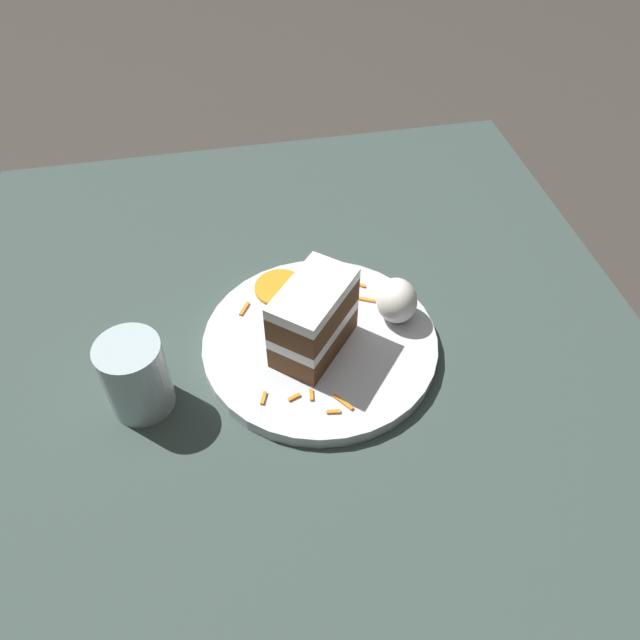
% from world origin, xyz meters
% --- Properties ---
extents(ground_plane, '(6.00, 6.00, 0.00)m').
position_xyz_m(ground_plane, '(0.00, 0.00, 0.00)').
color(ground_plane, '#38332D').
rests_on(ground_plane, ground).
extents(dining_table, '(0.96, 0.83, 0.03)m').
position_xyz_m(dining_table, '(0.00, 0.00, 0.01)').
color(dining_table, '#384742').
rests_on(dining_table, ground).
extents(plate, '(0.28, 0.28, 0.02)m').
position_xyz_m(plate, '(0.02, -0.01, 0.04)').
color(plate, silver).
rests_on(plate, dining_table).
extents(cake_slice, '(0.12, 0.11, 0.09)m').
position_xyz_m(cake_slice, '(0.01, -0.01, 0.09)').
color(cake_slice, brown).
rests_on(cake_slice, plate).
extents(cream_dollop, '(0.05, 0.05, 0.05)m').
position_xyz_m(cream_dollop, '(0.03, -0.11, 0.07)').
color(cream_dollop, white).
rests_on(cream_dollop, plate).
extents(orange_garnish, '(0.06, 0.06, 0.01)m').
position_xyz_m(orange_garnish, '(0.11, 0.02, 0.05)').
color(orange_garnish, orange).
rests_on(orange_garnish, plate).
extents(carrot_shreds_scatter, '(0.19, 0.17, 0.00)m').
position_xyz_m(carrot_shreds_scatter, '(-0.00, -0.01, 0.05)').
color(carrot_shreds_scatter, orange).
rests_on(carrot_shreds_scatter, plate).
extents(drinking_glass, '(0.07, 0.07, 0.09)m').
position_xyz_m(drinking_glass, '(-0.02, 0.19, 0.07)').
color(drinking_glass, silver).
rests_on(drinking_glass, dining_table).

